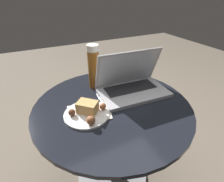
{
  "coord_description": "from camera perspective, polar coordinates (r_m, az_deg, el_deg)",
  "views": [
    {
      "loc": [
        -0.31,
        -0.62,
        1.04
      ],
      "look_at": [
        0.0,
        0.01,
        0.62
      ],
      "focal_mm": 28.0,
      "sensor_mm": 36.0,
      "label": 1
    }
  ],
  "objects": [
    {
      "name": "beer_glass",
      "position": [
        0.95,
        -6.0,
        7.86
      ],
      "size": [
        0.06,
        0.06,
        0.24
      ],
      "color": "brown",
      "rests_on": "table"
    },
    {
      "name": "fork",
      "position": [
        0.78,
        -5.72,
        -7.87
      ],
      "size": [
        0.13,
        0.14,
        0.0
      ],
      "color": "#B2B2B7",
      "rests_on": "table"
    },
    {
      "name": "ground_plane",
      "position": [
        1.25,
        0.08,
        -25.51
      ],
      "size": [
        6.0,
        6.0,
        0.0
      ],
      "primitive_type": "plane",
      "color": "#726656"
    },
    {
      "name": "laptop",
      "position": [
        0.93,
        6.32,
        2.33
      ],
      "size": [
        0.37,
        0.24,
        0.22
      ],
      "color": "#B2B2B7",
      "rests_on": "table"
    },
    {
      "name": "table",
      "position": [
        0.95,
        0.1,
        -12.11
      ],
      "size": [
        0.76,
        0.76,
        0.55
      ],
      "color": "#9E9EA3",
      "rests_on": "ground_plane"
    },
    {
      "name": "snack_plate",
      "position": [
        0.78,
        -8.06,
        -6.64
      ],
      "size": [
        0.2,
        0.2,
        0.06
      ],
      "color": "white",
      "rests_on": "table"
    },
    {
      "name": "napkin",
      "position": [
        0.8,
        -7.59,
        -6.9
      ],
      "size": [
        0.22,
        0.18,
        0.0
      ],
      "color": "silver",
      "rests_on": "table"
    }
  ]
}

